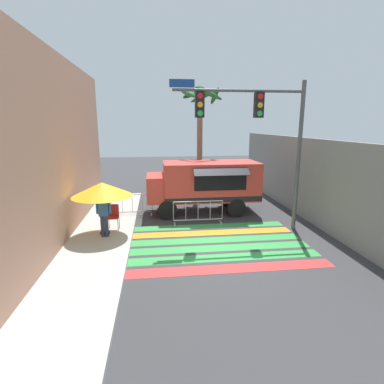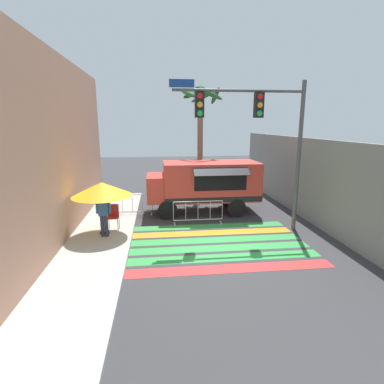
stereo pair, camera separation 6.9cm
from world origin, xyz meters
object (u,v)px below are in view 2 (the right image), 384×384
Objects in this scene: traffic_signal_pole at (258,124)px; folding_chair at (113,214)px; barricade_front at (198,212)px; barricade_side at (132,205)px; palm_tree at (201,119)px; food_truck at (202,182)px; patio_umbrella at (102,189)px; vendor_person at (103,211)px.

traffic_signal_pole reaches higher than folding_chair.
folding_chair reaches higher than barricade_front.
barricade_side is (0.56, 2.23, -0.25)m from folding_chair.
palm_tree is (0.72, 4.33, 3.97)m from barricade_front.
food_truck reaches higher than patio_umbrella.
barricade_side is 6.05m from palm_tree.
food_truck is 5.31× the size of folding_chair.
food_truck is 5.05m from patio_umbrella.
palm_tree is at bearing 83.68° from food_truck.
folding_chair is 2.31m from barricade_side.
barricade_side is at bearing 80.81° from vendor_person.
barricade_front is at bearing 154.32° from traffic_signal_pole.
patio_umbrella is 0.81m from vendor_person.
traffic_signal_pole reaches higher than barricade_front.
folding_chair is 0.87m from vendor_person.
barricade_side is (-3.32, -0.17, -0.98)m from food_truck.
palm_tree is (-1.41, 5.36, 0.28)m from traffic_signal_pole.
folding_chair is at bearing -148.31° from food_truck.
vendor_person is (-0.22, -0.76, 0.37)m from folding_chair.
food_truck is at bearing 121.72° from traffic_signal_pole.
food_truck reaches higher than folding_chair.
vendor_person is 7.99m from palm_tree.
barricade_front is at bearing 16.76° from patio_umbrella.
traffic_signal_pole is 5.85× the size of folding_chair.
vendor_person is (-4.10, -3.16, -0.36)m from food_truck.
traffic_signal_pole is at bearing -75.24° from palm_tree.
palm_tree reaches higher than food_truck.
patio_umbrella is at bearing -107.36° from barricade_side.
barricade_front is 5.92m from palm_tree.
barricade_side is 0.30× the size of palm_tree.
barricade_side is at bearing 151.66° from barricade_front.
barricade_front is 3.28m from barricade_side.
patio_umbrella is 2.22× the size of folding_chair.
barricade_front is (-2.13, 1.03, -3.69)m from traffic_signal_pole.
vendor_person is at bearing -101.44° from folding_chair.
patio_umbrella is 4.12m from barricade_front.
food_truck is 2.03m from barricade_front.
patio_umbrella is at bearing -116.90° from folding_chair.
vendor_person is at bearing -127.28° from palm_tree.
folding_chair is at bearing -129.79° from palm_tree.
patio_umbrella is at bearing -163.24° from barricade_front.
food_truck is at bearing 75.91° from barricade_front.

